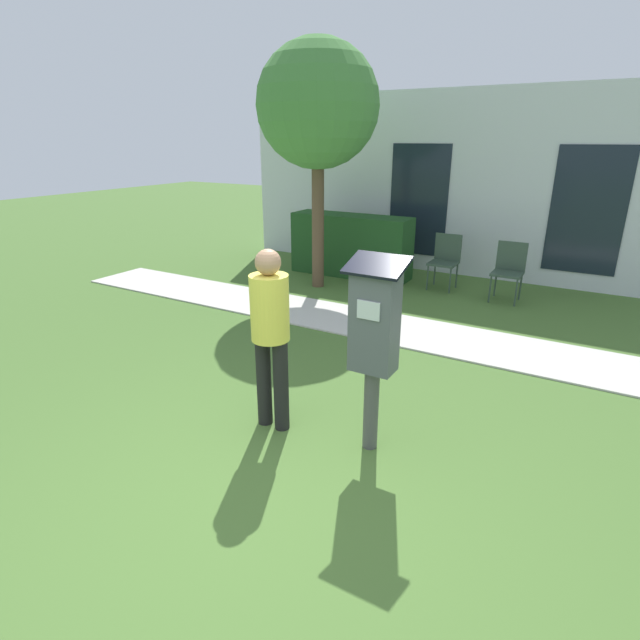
# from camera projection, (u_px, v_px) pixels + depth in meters

# --- Properties ---
(ground_plane) EXTENTS (40.00, 40.00, 0.00)m
(ground_plane) POSITION_uv_depth(u_px,v_px,m) (260.00, 503.00, 3.47)
(ground_plane) COLOR #476B2D
(sidewalk) EXTENTS (12.00, 1.10, 0.02)m
(sidewalk) POSITION_uv_depth(u_px,v_px,m) (429.00, 335.00, 6.40)
(sidewalk) COLOR beige
(sidewalk) RESTS_ON ground
(building_facade) EXTENTS (10.00, 0.26, 3.20)m
(building_facade) POSITION_uv_depth(u_px,v_px,m) (500.00, 187.00, 8.57)
(building_facade) COLOR silver
(building_facade) RESTS_ON ground
(parking_meter) EXTENTS (0.44, 0.31, 1.59)m
(parking_meter) POSITION_uv_depth(u_px,v_px,m) (374.00, 331.00, 3.77)
(parking_meter) COLOR #4C4C4C
(parking_meter) RESTS_ON ground
(person_standing) EXTENTS (0.32, 0.32, 1.58)m
(person_standing) POSITION_uv_depth(u_px,v_px,m) (270.00, 327.00, 4.10)
(person_standing) COLOR black
(person_standing) RESTS_ON ground
(outdoor_chair_left) EXTENTS (0.44, 0.44, 0.90)m
(outdoor_chair_left) POSITION_uv_depth(u_px,v_px,m) (380.00, 253.00, 8.55)
(outdoor_chair_left) COLOR #334738
(outdoor_chair_left) RESTS_ON ground
(outdoor_chair_middle) EXTENTS (0.44, 0.44, 0.90)m
(outdoor_chair_middle) POSITION_uv_depth(u_px,v_px,m) (445.00, 257.00, 8.30)
(outdoor_chair_middle) COLOR #334738
(outdoor_chair_middle) RESTS_ON ground
(outdoor_chair_right) EXTENTS (0.44, 0.44, 0.90)m
(outdoor_chair_right) POSITION_uv_depth(u_px,v_px,m) (509.00, 267.00, 7.67)
(outdoor_chair_right) COLOR #334738
(outdoor_chair_right) RESTS_ON ground
(hedge_row) EXTENTS (2.21, 0.60, 1.10)m
(hedge_row) POSITION_uv_depth(u_px,v_px,m) (351.00, 245.00, 9.08)
(hedge_row) COLOR #1E471E
(hedge_row) RESTS_ON ground
(tree) EXTENTS (1.90, 1.90, 3.82)m
(tree) POSITION_uv_depth(u_px,v_px,m) (318.00, 107.00, 7.60)
(tree) COLOR brown
(tree) RESTS_ON ground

